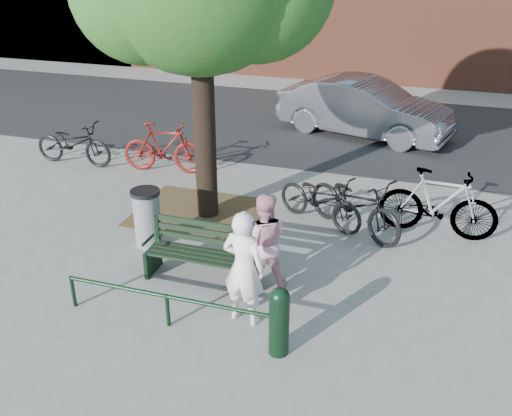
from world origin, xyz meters
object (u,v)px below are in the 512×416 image
(litter_bin, at_px, (147,218))
(bicycle_c, at_px, (320,199))
(parked_car, at_px, (365,108))
(bollard, at_px, (279,319))
(person_right, at_px, (263,242))
(park_bench, at_px, (203,251))
(person_left, at_px, (244,268))

(litter_bin, distance_m, bicycle_c, 3.16)
(parked_car, bearing_deg, bollard, -163.11)
(bicycle_c, bearing_deg, person_right, -162.84)
(park_bench, distance_m, litter_bin, 1.51)
(person_right, bearing_deg, parked_car, -112.63)
(person_left, height_order, litter_bin, person_left)
(parked_car, bearing_deg, bicycle_c, -164.86)
(park_bench, xyz_separation_m, person_right, (0.95, 0.07, 0.29))
(park_bench, distance_m, parked_car, 8.04)
(litter_bin, xyz_separation_m, bicycle_c, (2.65, 1.72, -0.03))
(litter_bin, bearing_deg, person_left, -34.02)
(bicycle_c, bearing_deg, person_left, -160.36)
(litter_bin, xyz_separation_m, parked_car, (2.67, 7.21, 0.23))
(person_right, height_order, parked_car, person_right)
(park_bench, height_order, parked_car, parked_car)
(person_left, height_order, bicycle_c, person_left)
(park_bench, distance_m, bicycle_c, 2.77)
(parked_car, bearing_deg, person_right, -167.56)
(person_right, bearing_deg, person_left, 70.24)
(bicycle_c, height_order, parked_car, parked_car)
(bollard, xyz_separation_m, litter_bin, (-2.93, 2.07, -0.00))
(bicycle_c, bearing_deg, parked_car, 26.07)
(bollard, relative_size, litter_bin, 0.95)
(bicycle_c, bearing_deg, litter_bin, 149.11)
(bollard, relative_size, bicycle_c, 0.52)
(person_left, relative_size, person_right, 1.09)
(bollard, bearing_deg, parked_car, 91.59)
(bicycle_c, xyz_separation_m, parked_car, (0.02, 5.50, 0.26))
(litter_bin, bearing_deg, parked_car, 69.68)
(person_right, relative_size, parked_car, 0.34)
(bicycle_c, bearing_deg, bollard, -149.63)
(person_right, height_order, bollard, person_right)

